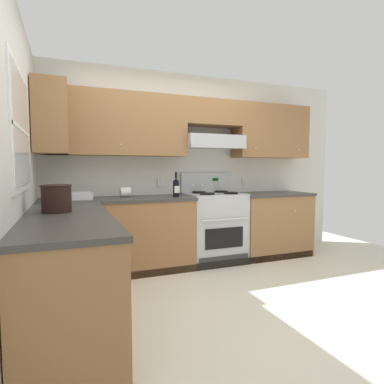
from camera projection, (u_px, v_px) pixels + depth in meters
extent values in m
plane|color=beige|center=(213.00, 304.00, 2.97)|extent=(7.04, 7.04, 0.00)
cube|color=silver|center=(194.00, 168.00, 4.54)|extent=(4.68, 0.12, 2.55)
cube|color=olive|center=(118.00, 124.00, 3.88)|extent=(1.69, 0.34, 0.76)
cube|color=olive|center=(271.00, 132.00, 4.69)|extent=(1.14, 0.34, 0.76)
cube|color=olive|center=(211.00, 113.00, 4.32)|extent=(0.80, 0.34, 0.34)
cube|color=#B7BABC|center=(212.00, 142.00, 4.31)|extent=(0.80, 0.46, 0.17)
cube|color=#B7BABC|center=(219.00, 147.00, 4.11)|extent=(0.80, 0.03, 0.04)
sphere|color=silver|center=(121.00, 145.00, 3.73)|extent=(0.02, 0.02, 0.02)
sphere|color=silver|center=(256.00, 148.00, 4.41)|extent=(0.02, 0.02, 0.02)
sphere|color=silver|center=(299.00, 149.00, 4.68)|extent=(0.02, 0.02, 0.02)
cube|color=silver|center=(160.00, 182.00, 4.30)|extent=(0.08, 0.01, 0.12)
cube|color=silver|center=(160.00, 180.00, 4.29)|extent=(0.03, 0.00, 0.03)
cube|color=silver|center=(160.00, 184.00, 4.30)|extent=(0.03, 0.00, 0.03)
cube|color=silver|center=(244.00, 181.00, 4.78)|extent=(0.08, 0.01, 0.12)
cube|color=silver|center=(245.00, 179.00, 4.78)|extent=(0.03, 0.00, 0.03)
cube|color=silver|center=(245.00, 182.00, 4.78)|extent=(0.03, 0.00, 0.03)
cube|color=silver|center=(12.00, 167.00, 2.37)|extent=(0.12, 4.00, 2.55)
cube|color=white|center=(18.00, 130.00, 2.36)|extent=(0.04, 1.00, 0.92)
cube|color=white|center=(21.00, 130.00, 2.37)|extent=(0.01, 0.90, 0.82)
cube|color=white|center=(22.00, 130.00, 2.37)|extent=(0.01, 0.90, 0.02)
cube|color=olive|center=(51.00, 119.00, 3.44)|extent=(0.34, 0.64, 0.76)
cube|color=olive|center=(120.00, 237.00, 3.85)|extent=(1.75, 0.61, 0.87)
cube|color=#3D3A38|center=(120.00, 200.00, 3.82)|extent=(1.78, 0.63, 0.04)
cube|color=olive|center=(271.00, 225.00, 4.65)|extent=(1.06, 0.61, 0.87)
cube|color=#3D3A38|center=(272.00, 194.00, 4.62)|extent=(1.08, 0.63, 0.04)
cube|color=black|center=(199.00, 267.00, 3.96)|extent=(3.54, 0.06, 0.09)
sphere|color=silver|center=(92.00, 223.00, 3.41)|extent=(0.03, 0.03, 0.03)
sphere|color=silver|center=(295.00, 211.00, 4.40)|extent=(0.03, 0.03, 0.03)
cube|color=olive|center=(69.00, 275.00, 2.47)|extent=(0.61, 1.89, 0.87)
cube|color=#3D3A38|center=(67.00, 217.00, 2.44)|extent=(0.63, 1.91, 0.04)
cube|color=black|center=(106.00, 318.00, 2.60)|extent=(0.06, 1.85, 0.09)
cube|color=#B7BABC|center=(214.00, 228.00, 4.32)|extent=(0.76, 0.58, 0.91)
cube|color=black|center=(224.00, 238.00, 4.05)|extent=(0.53, 0.01, 0.26)
cylinder|color=silver|center=(225.00, 220.00, 4.01)|extent=(0.65, 0.02, 0.02)
cube|color=#333333|center=(224.00, 260.00, 4.07)|extent=(0.70, 0.01, 0.11)
cube|color=#B7BABC|center=(215.00, 194.00, 4.28)|extent=(0.76, 0.58, 0.02)
cube|color=#B7BABC|center=(206.00, 183.00, 4.52)|extent=(0.76, 0.04, 0.29)
cube|color=#053F0C|center=(215.00, 179.00, 4.55)|extent=(0.09, 0.01, 0.04)
cylinder|color=black|center=(207.00, 194.00, 4.09)|extent=(0.19, 0.19, 0.02)
cylinder|color=black|center=(207.00, 194.00, 4.09)|extent=(0.07, 0.07, 0.01)
cylinder|color=black|center=(231.00, 193.00, 4.21)|extent=(0.19, 0.19, 0.02)
cylinder|color=black|center=(231.00, 193.00, 4.21)|extent=(0.07, 0.07, 0.01)
cylinder|color=black|center=(199.00, 192.00, 4.35)|extent=(0.19, 0.19, 0.02)
cylinder|color=black|center=(199.00, 193.00, 4.35)|extent=(0.07, 0.07, 0.01)
cylinder|color=black|center=(221.00, 192.00, 4.47)|extent=(0.19, 0.19, 0.02)
cylinder|color=black|center=(221.00, 192.00, 4.47)|extent=(0.07, 0.07, 0.01)
cylinder|color=white|center=(193.00, 185.00, 4.43)|extent=(0.04, 0.02, 0.04)
cylinder|color=white|center=(202.00, 185.00, 4.48)|extent=(0.04, 0.02, 0.04)
cylinder|color=white|center=(211.00, 185.00, 4.53)|extent=(0.04, 0.02, 0.04)
cylinder|color=white|center=(220.00, 185.00, 4.59)|extent=(0.04, 0.02, 0.04)
cylinder|color=black|center=(176.00, 189.00, 3.98)|extent=(0.08, 0.08, 0.19)
cone|color=black|center=(176.00, 180.00, 3.97)|extent=(0.08, 0.08, 0.04)
cylinder|color=black|center=(176.00, 175.00, 3.96)|extent=(0.03, 0.03, 0.08)
cylinder|color=black|center=(176.00, 173.00, 3.96)|extent=(0.03, 0.03, 0.02)
cube|color=silver|center=(177.00, 189.00, 3.94)|extent=(0.07, 0.00, 0.09)
cube|color=silver|center=(77.00, 199.00, 3.65)|extent=(0.27, 0.20, 0.02)
cube|color=silver|center=(77.00, 197.00, 3.54)|extent=(0.34, 0.01, 0.08)
cube|color=silver|center=(77.00, 195.00, 3.75)|extent=(0.34, 0.01, 0.08)
cube|color=silver|center=(62.00, 196.00, 3.59)|extent=(0.01, 0.22, 0.08)
cube|color=silver|center=(92.00, 195.00, 3.71)|extent=(0.01, 0.22, 0.08)
cylinder|color=black|center=(56.00, 199.00, 2.57)|extent=(0.23, 0.23, 0.22)
torus|color=black|center=(56.00, 185.00, 2.56)|extent=(0.24, 0.24, 0.01)
cylinder|color=white|center=(125.00, 192.00, 3.94)|extent=(0.12, 0.12, 0.12)
cylinder|color=#9E7A51|center=(120.00, 192.00, 3.92)|extent=(0.01, 0.04, 0.04)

